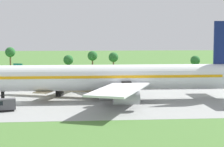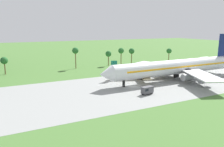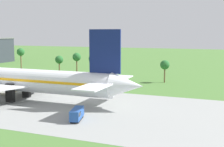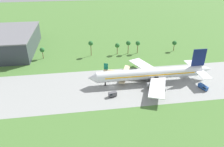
# 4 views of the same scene
# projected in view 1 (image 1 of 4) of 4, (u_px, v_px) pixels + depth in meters

# --- Properties ---
(ground_plane) EXTENTS (600.00, 600.00, 0.00)m
(ground_plane) POSITION_uv_depth(u_px,v_px,m) (17.00, 103.00, 98.85)
(ground_plane) COLOR #477233
(taxiway_strip) EXTENTS (320.00, 44.00, 0.02)m
(taxiway_strip) POSITION_uv_depth(u_px,v_px,m) (17.00, 103.00, 98.85)
(taxiway_strip) COLOR gray
(taxiway_strip) RESTS_ON ground_plane
(jet_airliner) EXTENTS (77.78, 51.73, 20.05)m
(jet_airliner) POSITION_uv_depth(u_px,v_px,m) (119.00, 78.00, 102.09)
(jet_airliner) COLOR white
(jet_airliner) RESTS_ON ground_plane
(regional_aircraft) EXTENTS (26.77, 24.42, 8.61)m
(regional_aircraft) POSITION_uv_depth(u_px,v_px,m) (59.00, 86.00, 109.16)
(regional_aircraft) COLOR beige
(regional_aircraft) RESTS_ON ground_plane
(baggage_tug) EXTENTS (4.80, 2.84, 2.75)m
(baggage_tug) POSITION_uv_depth(u_px,v_px,m) (4.00, 105.00, 88.00)
(baggage_tug) COLOR black
(baggage_tug) RESTS_ON ground_plane
(palm_tree_row) EXTENTS (107.89, 3.60, 12.03)m
(palm_tree_row) POSITION_uv_depth(u_px,v_px,m) (66.00, 58.00, 146.76)
(palm_tree_row) COLOR brown
(palm_tree_row) RESTS_ON ground_plane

